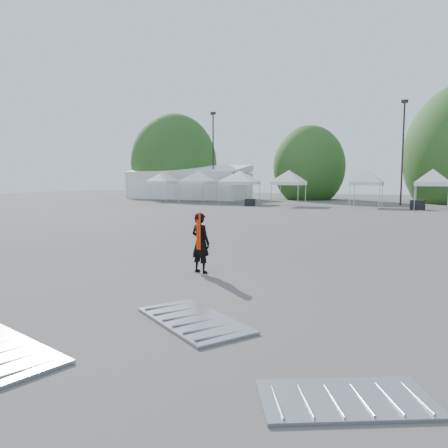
% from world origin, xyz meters
% --- Properties ---
extents(ground, '(120.00, 120.00, 0.00)m').
position_xyz_m(ground, '(0.00, 0.00, 0.00)').
color(ground, '#474442').
rests_on(ground, ground).
extents(marquee, '(15.00, 6.25, 4.23)m').
position_xyz_m(marquee, '(-22.00, 35.00, 1.97)').
color(marquee, white).
rests_on(marquee, ground).
extents(light_pole_west, '(0.60, 0.25, 10.30)m').
position_xyz_m(light_pole_west, '(-18.00, 34.00, 5.77)').
color(light_pole_west, black).
rests_on(light_pole_west, ground).
extents(light_pole_east, '(0.60, 0.25, 9.80)m').
position_xyz_m(light_pole_east, '(3.00, 32.00, 5.52)').
color(light_pole_east, black).
rests_on(light_pole_east, ground).
extents(tree_far_w, '(4.80, 4.80, 7.30)m').
position_xyz_m(tree_far_w, '(-26.00, 38.00, 4.54)').
color(tree_far_w, '#382314').
rests_on(tree_far_w, ground).
extents(tree_mid_w, '(4.16, 4.16, 6.33)m').
position_xyz_m(tree_mid_w, '(-8.00, 40.00, 3.93)').
color(tree_mid_w, '#382314').
rests_on(tree_mid_w, ground).
extents(tent_a, '(3.85, 3.85, 3.88)m').
position_xyz_m(tent_a, '(-21.61, 28.69, 3.06)').
color(tent_a, silver).
rests_on(tent_a, ground).
extents(tent_b, '(4.52, 4.52, 3.88)m').
position_xyz_m(tent_b, '(-17.23, 28.96, 3.06)').
color(tent_b, silver).
rests_on(tent_b, ground).
extents(tent_c, '(4.65, 4.65, 3.88)m').
position_xyz_m(tent_c, '(-11.94, 28.07, 3.06)').
color(tent_c, silver).
rests_on(tent_c, ground).
extents(tent_d, '(3.90, 3.90, 3.88)m').
position_xyz_m(tent_d, '(-6.57, 27.36, 3.06)').
color(tent_d, silver).
rests_on(tent_d, ground).
extents(tent_e, '(3.81, 3.81, 3.88)m').
position_xyz_m(tent_e, '(0.34, 28.35, 3.06)').
color(tent_e, silver).
rests_on(tent_e, ground).
extents(tent_f, '(3.79, 3.79, 3.88)m').
position_xyz_m(tent_f, '(5.67, 27.24, 3.06)').
color(tent_f, silver).
rests_on(tent_f, ground).
extents(man, '(0.68, 0.53, 1.65)m').
position_xyz_m(man, '(0.19, -2.25, 0.83)').
color(man, black).
rests_on(man, ground).
extents(barrier_mid, '(2.62, 2.22, 0.07)m').
position_xyz_m(barrier_mid, '(2.06, -5.91, 0.04)').
color(barrier_mid, '#96989D').
rests_on(barrier_mid, ground).
extents(barrier_right, '(2.22, 1.83, 0.06)m').
position_xyz_m(barrier_right, '(5.04, -7.58, 0.03)').
color(barrier_right, '#96989D').
rests_on(barrier_right, ground).
extents(crate_west, '(0.90, 0.73, 0.66)m').
position_xyz_m(crate_west, '(-9.55, 24.99, 0.33)').
color(crate_west, black).
rests_on(crate_west, ground).
extents(crate_mid, '(1.15, 0.98, 0.79)m').
position_xyz_m(crate_mid, '(4.66, 26.42, 0.39)').
color(crate_mid, black).
rests_on(crate_mid, ground).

